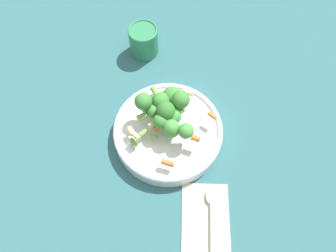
{
  "coord_description": "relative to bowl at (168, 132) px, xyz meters",
  "views": [
    {
      "loc": [
        0.11,
        0.32,
        0.73
      ],
      "look_at": [
        0.0,
        0.0,
        0.05
      ],
      "focal_mm": 35.0,
      "sensor_mm": 36.0,
      "label": 1
    }
  ],
  "objects": [
    {
      "name": "spoon",
      "position": [
        -0.03,
        0.21,
        -0.01
      ],
      "size": [
        0.07,
        0.15,
        0.01
      ],
      "rotation": [
        0.0,
        0.0,
        10.61
      ],
      "color": "silver",
      "rests_on": "napkin"
    },
    {
      "name": "napkin",
      "position": [
        -0.01,
        0.22,
        -0.02
      ],
      "size": [
        0.15,
        0.19,
        0.01
      ],
      "color": "beige",
      "rests_on": "ground_plane"
    },
    {
      "name": "cup",
      "position": [
        -0.02,
        -0.27,
        0.02
      ],
      "size": [
        0.08,
        0.08,
        0.08
      ],
      "color": "#2D7F51",
      "rests_on": "ground_plane"
    },
    {
      "name": "bowl",
      "position": [
        0.0,
        0.0,
        0.0
      ],
      "size": [
        0.26,
        0.26,
        0.04
      ],
      "color": "silver",
      "rests_on": "ground_plane"
    },
    {
      "name": "pasta_salad",
      "position": [
        -0.0,
        -0.02,
        0.06
      ],
      "size": [
        0.21,
        0.21,
        0.09
      ],
      "color": "#8CB766",
      "rests_on": "bowl"
    },
    {
      "name": "ground_plane",
      "position": [
        0.0,
        0.0,
        -0.02
      ],
      "size": [
        3.0,
        3.0,
        0.0
      ],
      "primitive_type": "plane",
      "color": "#2D6066"
    }
  ]
}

